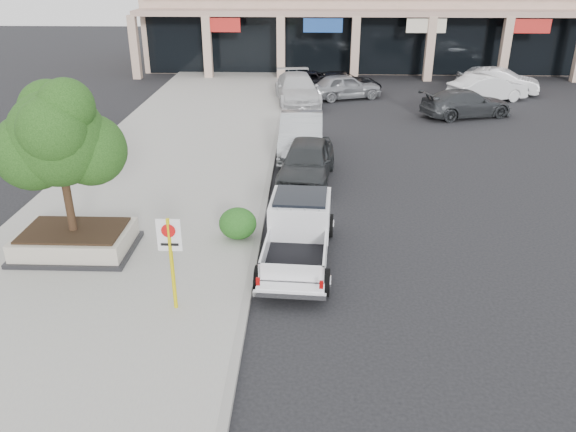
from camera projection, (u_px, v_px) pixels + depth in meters
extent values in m
plane|color=black|center=(310.00, 290.00, 14.19)|extent=(120.00, 120.00, 0.00)
cube|color=gray|center=(154.00, 194.00, 19.78)|extent=(8.00, 52.00, 0.15)
cube|color=gray|center=(266.00, 195.00, 19.66)|extent=(0.20, 52.00, 0.15)
cube|color=tan|center=(415.00, 3.00, 42.93)|extent=(40.00, 10.00, 9.00)
cube|color=tan|center=(431.00, 13.00, 37.47)|extent=(40.00, 2.20, 0.35)
cube|color=tan|center=(135.00, 48.00, 38.26)|extent=(0.55, 0.55, 4.20)
cube|color=black|center=(424.00, 47.00, 39.38)|extent=(39.20, 0.08, 3.90)
cube|color=black|center=(77.00, 249.00, 15.73)|extent=(3.20, 2.20, 0.12)
cube|color=#A69C8B|center=(75.00, 239.00, 15.60)|extent=(3.00, 2.00, 0.50)
cube|color=black|center=(74.00, 230.00, 15.48)|extent=(2.70, 1.70, 0.06)
cylinder|color=black|center=(67.00, 192.00, 15.01)|extent=(0.22, 0.22, 2.20)
sphere|color=#15330E|center=(57.00, 138.00, 14.38)|extent=(2.50, 2.50, 2.50)
sphere|color=#15330E|center=(91.00, 150.00, 14.80)|extent=(1.90, 1.90, 1.90)
sphere|color=#15330E|center=(50.00, 110.00, 14.59)|extent=(1.60, 1.60, 1.60)
cylinder|color=#DAC60B|center=(172.00, 265.00, 12.74)|extent=(0.09, 0.09, 2.30)
cube|color=white|center=(169.00, 235.00, 12.42)|extent=(0.55, 0.03, 0.78)
cylinder|color=red|center=(168.00, 231.00, 12.34)|extent=(0.32, 0.02, 0.32)
ellipsoid|color=#1D4D16|center=(238.00, 223.00, 16.30)|extent=(1.10, 0.99, 0.93)
imported|color=#292B2D|center=(307.00, 161.00, 20.80)|extent=(2.37, 4.76, 1.56)
imported|color=#A7ABAF|center=(301.00, 135.00, 23.75)|extent=(1.82, 5.11, 1.68)
imported|color=silver|center=(297.00, 89.00, 32.13)|extent=(3.00, 5.87, 1.63)
imported|color=black|center=(307.00, 84.00, 34.26)|extent=(2.32, 4.91, 1.36)
imported|color=gray|center=(345.00, 86.00, 33.21)|extent=(4.66, 3.05, 1.47)
imported|color=silver|center=(488.00, 88.00, 32.64)|extent=(4.91, 3.18, 1.53)
imported|color=#2F3234|center=(466.00, 103.00, 29.45)|extent=(5.24, 3.35, 1.41)
imported|color=black|center=(343.00, 83.00, 34.46)|extent=(4.89, 2.48, 1.32)
imported|color=#A4A7AC|center=(489.00, 76.00, 36.26)|extent=(4.37, 2.46, 1.41)
imported|color=silver|center=(500.00, 81.00, 34.56)|extent=(4.79, 2.95, 1.49)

